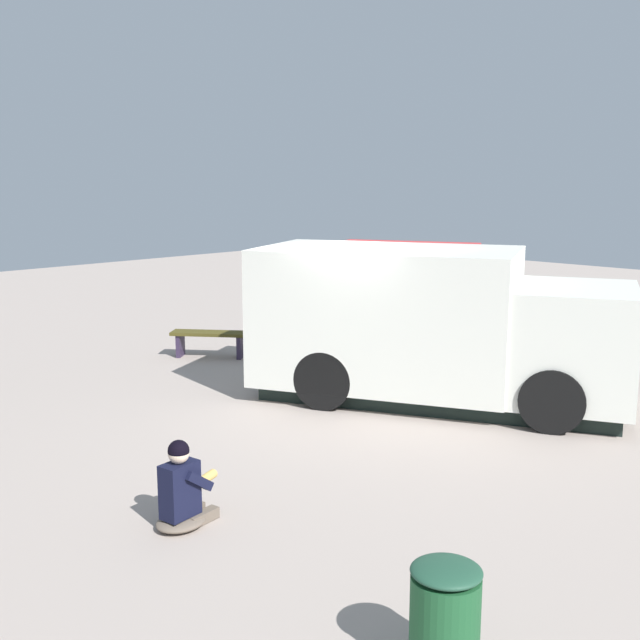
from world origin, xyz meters
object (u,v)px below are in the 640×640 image
Objects in this scene: planter_flowering_side at (361,326)px; trash_bin at (445,618)px; person_customer at (183,492)px; food_truck at (431,329)px; plaza_bench at (210,338)px; planter_flowering_near at (544,329)px.

planter_flowering_side is 10.42m from trash_bin.
planter_flowering_side is at bearing -150.62° from person_customer.
planter_flowering_side is at bearing -122.80° from food_truck.
trash_bin is (4.77, 8.73, 0.04)m from plaza_bench.
planter_flowering_near is at bearing -155.35° from trash_bin.
plaza_bench is at bearing -82.83° from food_truck.
plaza_bench is (-4.67, -5.59, 0.02)m from person_customer.
planter_flowering_near is at bearing 138.24° from plaza_bench.
plaza_bench is (4.84, -4.33, -0.08)m from planter_flowering_near.
person_customer is 1.11× the size of trash_bin.
person_customer is 7.28m from plaza_bench.
food_truck is 4.20× the size of plaza_bench.
trash_bin is (0.10, 3.15, 0.06)m from person_customer.
food_truck reaches higher than planter_flowering_near.
planter_flowering_near is at bearing -175.04° from food_truck.
food_truck is at bearing -142.97° from trash_bin.
planter_flowering_side is 3.05m from plaza_bench.
person_customer reaches higher than plaza_bench.
planter_flowering_near reaches higher than planter_flowering_side.
planter_flowering_near is at bearing 126.88° from planter_flowering_side.
person_customer is 8.44m from planter_flowering_side.
planter_flowering_side is (-7.35, -4.14, 0.07)m from person_customer.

